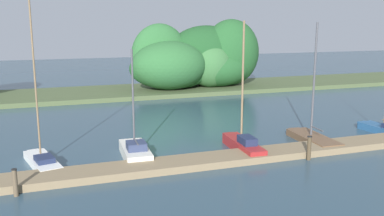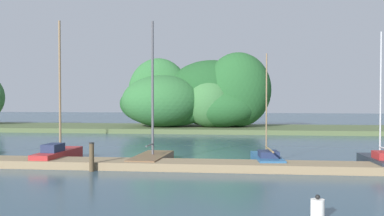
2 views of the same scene
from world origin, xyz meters
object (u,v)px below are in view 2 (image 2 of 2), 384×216
Objects in this scene: channel_buoy_1 at (318,209)px; sailboat_2 at (59,153)px; mooring_piling_1 at (92,157)px; sailboat_3 at (152,156)px; sailboat_4 at (267,159)px; sailboat_5 at (381,161)px.

sailboat_2 is at bearing 140.60° from channel_buoy_1.
channel_buoy_1 is at bearing -37.82° from mooring_piling_1.
sailboat_3 is 1.31× the size of sailboat_4.
sailboat_2 is 3.54m from mooring_piling_1.
sailboat_3 is 3.47m from mooring_piling_1.
sailboat_5 reaches higher than channel_buoy_1.
sailboat_4 reaches higher than channel_buoy_1.
sailboat_5 reaches higher than sailboat_4.
sailboat_4 is 8.14m from mooring_piling_1.
sailboat_3 is at bearing 85.28° from sailboat_4.
channel_buoy_1 is at bearing 179.86° from sailboat_4.
sailboat_2 is at bearing 86.50° from sailboat_4.
channel_buoy_1 is (-4.19, -8.96, -0.06)m from sailboat_5.
mooring_piling_1 is 10.80m from channel_buoy_1.
sailboat_4 is 8.21× the size of channel_buoy_1.
sailboat_3 reaches higher than sailboat_5.
mooring_piling_1 is (-12.71, -2.34, 0.31)m from sailboat_5.
sailboat_2 is 1.13× the size of sailboat_5.
sailboat_3 is 5.53m from sailboat_4.
sailboat_3 reaches higher than channel_buoy_1.
channel_buoy_1 is (6.43, -9.37, -0.06)m from sailboat_3.
sailboat_4 is (10.16, 0.37, -0.16)m from sailboat_2.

